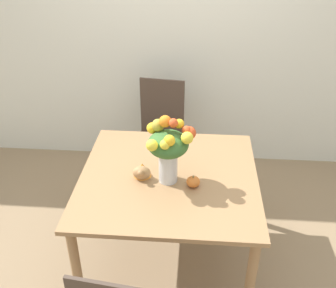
# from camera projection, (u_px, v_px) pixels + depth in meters

# --- Properties ---
(ground_plane) EXTENTS (12.00, 12.00, 0.00)m
(ground_plane) POSITION_uv_depth(u_px,v_px,m) (169.00, 257.00, 2.97)
(ground_plane) COLOR #8E7556
(wall_back) EXTENTS (8.00, 0.06, 2.70)m
(wall_back) POSITION_uv_depth(u_px,v_px,m) (181.00, 26.00, 3.49)
(wall_back) COLOR silver
(wall_back) RESTS_ON ground_plane
(dining_table) EXTENTS (1.16, 1.13, 0.76)m
(dining_table) POSITION_uv_depth(u_px,v_px,m) (169.00, 187.00, 2.62)
(dining_table) COLOR #9E754C
(dining_table) RESTS_ON ground_plane
(flower_vase) EXTENTS (0.31, 0.26, 0.45)m
(flower_vase) POSITION_uv_depth(u_px,v_px,m) (168.00, 148.00, 2.40)
(flower_vase) COLOR silver
(flower_vase) RESTS_ON dining_table
(pumpkin) EXTENTS (0.09, 0.09, 0.08)m
(pumpkin) POSITION_uv_depth(u_px,v_px,m) (193.00, 182.00, 2.46)
(pumpkin) COLOR orange
(pumpkin) RESTS_ON dining_table
(turkey_figurine) EXTENTS (0.12, 0.16, 0.10)m
(turkey_figurine) POSITION_uv_depth(u_px,v_px,m) (142.00, 171.00, 2.53)
(turkey_figurine) COLOR #A87A4C
(turkey_figurine) RESTS_ON dining_table
(dining_chair_near_window) EXTENTS (0.47, 0.47, 0.98)m
(dining_chair_near_window) POSITION_uv_depth(u_px,v_px,m) (160.00, 135.00, 3.54)
(dining_chair_near_window) COLOR #47382D
(dining_chair_near_window) RESTS_ON ground_plane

